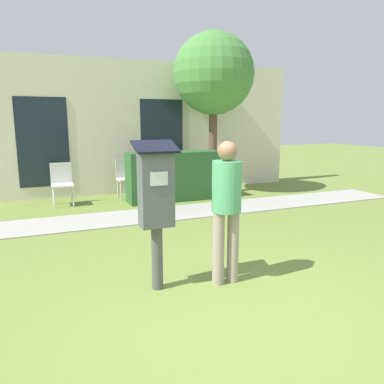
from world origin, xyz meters
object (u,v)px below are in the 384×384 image
object	(u,v)px
outdoor_chair_left	(62,180)
outdoor_chair_middle	(126,175)
parking_meter	(156,196)
person_standing	(226,202)

from	to	relation	value
outdoor_chair_left	outdoor_chair_middle	bearing A→B (deg)	-4.23
parking_meter	outdoor_chair_middle	distance (m)	5.05
outdoor_chair_left	person_standing	bearing A→B (deg)	-88.84
person_standing	outdoor_chair_middle	distance (m)	5.12
parking_meter	outdoor_chair_left	distance (m)	4.76
person_standing	outdoor_chair_middle	bearing A→B (deg)	112.74
person_standing	parking_meter	bearing A→B (deg)	-167.87
person_standing	outdoor_chair_left	size ratio (longest dim) A/B	1.76
parking_meter	outdoor_chair_middle	bearing A→B (deg)	80.93
parking_meter	outdoor_chair_left	size ratio (longest dim) A/B	1.77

